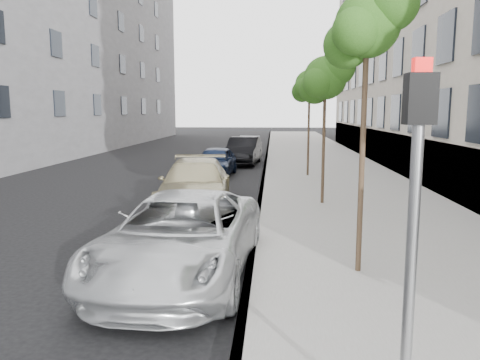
# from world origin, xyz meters

# --- Properties ---
(ground) EXTENTS (160.00, 160.00, 0.00)m
(ground) POSITION_xyz_m (0.00, 0.00, 0.00)
(ground) COLOR black
(ground) RESTS_ON ground
(sidewalk) EXTENTS (6.40, 72.00, 0.14)m
(sidewalk) POSITION_xyz_m (4.30, 24.00, 0.07)
(sidewalk) COLOR gray
(sidewalk) RESTS_ON ground
(curb) EXTENTS (0.15, 72.00, 0.14)m
(curb) POSITION_xyz_m (1.18, 24.00, 0.07)
(curb) COLOR #9E9B93
(curb) RESTS_ON ground
(tree_near) EXTENTS (1.53, 1.33, 5.17)m
(tree_near) POSITION_xyz_m (3.23, 1.50, 4.54)
(tree_near) COLOR #38281C
(tree_near) RESTS_ON sidewalk
(tree_mid) EXTENTS (1.69, 1.49, 4.80)m
(tree_mid) POSITION_xyz_m (3.23, 8.00, 4.10)
(tree_mid) COLOR #38281C
(tree_mid) RESTS_ON sidewalk
(tree_far) EXTENTS (1.66, 1.46, 4.94)m
(tree_far) POSITION_xyz_m (3.23, 14.50, 4.25)
(tree_far) COLOR #38281C
(tree_far) RESTS_ON sidewalk
(signal_pole) EXTENTS (0.24, 0.19, 3.38)m
(signal_pole) POSITION_xyz_m (2.80, -3.03, 2.24)
(signal_pole) COLOR #939699
(signal_pole) RESTS_ON sidewalk
(minivan) EXTENTS (2.87, 5.66, 1.53)m
(minivan) POSITION_xyz_m (-0.10, 1.37, 0.77)
(minivan) COLOR silver
(minivan) RESTS_ON ground
(suv) EXTENTS (2.62, 5.50, 1.55)m
(suv) POSITION_xyz_m (-0.84, 7.40, 0.77)
(suv) COLOR tan
(suv) RESTS_ON ground
(sedan_blue) EXTENTS (1.85, 4.20, 1.41)m
(sedan_blue) POSITION_xyz_m (-1.11, 14.89, 0.70)
(sedan_blue) COLOR #101C37
(sedan_blue) RESTS_ON ground
(sedan_black) EXTENTS (2.02, 4.86, 1.56)m
(sedan_black) POSITION_xyz_m (-0.10, 19.93, 0.78)
(sedan_black) COLOR black
(sedan_black) RESTS_ON ground
(sedan_rear) EXTENTS (1.89, 4.44, 1.28)m
(sedan_rear) POSITION_xyz_m (-0.10, 26.19, 0.64)
(sedan_rear) COLOR #9EA0A6
(sedan_rear) RESTS_ON ground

